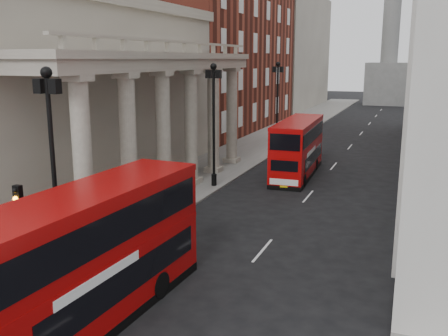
# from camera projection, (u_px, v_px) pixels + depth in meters

# --- Properties ---
(sidewalk_west) EXTENTS (6.00, 140.00, 0.12)m
(sidewalk_west) POSITION_uv_depth(u_px,v_px,m) (232.00, 158.00, 44.56)
(sidewalk_west) COLOR slate
(sidewalk_west) RESTS_ON ground
(sidewalk_east) EXTENTS (3.00, 140.00, 0.12)m
(sidewalk_east) POSITION_uv_depth(u_px,v_px,m) (431.00, 173.00, 38.67)
(sidewalk_east) COLOR slate
(sidewalk_east) RESTS_ON ground
(kerb) EXTENTS (0.20, 140.00, 0.14)m
(kerb) POSITION_uv_depth(u_px,v_px,m) (264.00, 160.00, 43.51)
(kerb) COLOR slate
(kerb) RESTS_ON ground
(portico_building) EXTENTS (9.00, 28.00, 12.00)m
(portico_building) POSITION_uv_depth(u_px,v_px,m) (73.00, 98.00, 35.06)
(portico_building) COLOR gray
(portico_building) RESTS_ON ground
(brick_building) EXTENTS (9.00, 32.00, 22.00)m
(brick_building) POSITION_uv_depth(u_px,v_px,m) (227.00, 40.00, 61.26)
(brick_building) COLOR maroon
(brick_building) RESTS_ON ground
(west_building_far) EXTENTS (9.00, 30.00, 20.00)m
(west_building_far) POSITION_uv_depth(u_px,v_px,m) (290.00, 52.00, 90.57)
(west_building_far) COLOR gray
(west_building_far) RESTS_ON ground
(monument_column) EXTENTS (8.00, 8.00, 54.20)m
(monument_column) POSITION_uv_depth(u_px,v_px,m) (392.00, 20.00, 94.31)
(monument_column) COLOR #60605E
(monument_column) RESTS_ON ground
(lamp_post_south) EXTENTS (1.05, 0.44, 8.32)m
(lamp_post_south) POSITION_uv_depth(u_px,v_px,m) (53.00, 161.00, 19.03)
(lamp_post_south) COLOR black
(lamp_post_south) RESTS_ON sidewalk_west
(lamp_post_mid) EXTENTS (1.05, 0.44, 8.32)m
(lamp_post_mid) POSITION_uv_depth(u_px,v_px,m) (214.00, 116.00, 33.57)
(lamp_post_mid) COLOR black
(lamp_post_mid) RESTS_ON sidewalk_west
(lamp_post_north) EXTENTS (1.05, 0.44, 8.32)m
(lamp_post_north) POSITION_uv_depth(u_px,v_px,m) (277.00, 99.00, 48.12)
(lamp_post_north) COLOR black
(lamp_post_north) RESTS_ON sidewalk_west
(traffic_light) EXTENTS (0.28, 0.33, 4.30)m
(traffic_light) POSITION_uv_depth(u_px,v_px,m) (20.00, 222.00, 17.54)
(traffic_light) COLOR black
(traffic_light) RESTS_ON sidewalk_west
(crowd_barriers) EXTENTS (0.50, 18.75, 1.10)m
(crowd_barriers) POSITION_uv_depth(u_px,v_px,m) (34.00, 284.00, 18.23)
(crowd_barriers) COLOR gray
(crowd_barriers) RESTS_ON sidewalk_west
(bus_near) EXTENTS (3.02, 10.70, 4.58)m
(bus_near) POSITION_uv_depth(u_px,v_px,m) (88.00, 256.00, 16.34)
(bus_near) COLOR #A00707
(bus_near) RESTS_ON ground
(bus_far) EXTENTS (2.81, 9.87, 4.22)m
(bus_far) POSITION_uv_depth(u_px,v_px,m) (298.00, 147.00, 37.65)
(bus_far) COLOR #B40808
(bus_far) RESTS_ON ground
(pedestrian_a) EXTENTS (0.66, 0.55, 1.54)m
(pedestrian_a) POSITION_uv_depth(u_px,v_px,m) (139.00, 184.00, 31.76)
(pedestrian_a) COLOR black
(pedestrian_a) RESTS_ON sidewalk_west
(pedestrian_b) EXTENTS (1.06, 0.90, 1.91)m
(pedestrian_b) POSITION_uv_depth(u_px,v_px,m) (164.00, 169.00, 35.27)
(pedestrian_b) COLOR black
(pedestrian_b) RESTS_ON sidewalk_west
(pedestrian_c) EXTENTS (0.88, 0.60, 1.73)m
(pedestrian_c) POSITION_uv_depth(u_px,v_px,m) (191.00, 162.00, 38.06)
(pedestrian_c) COLOR black
(pedestrian_c) RESTS_ON sidewalk_west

